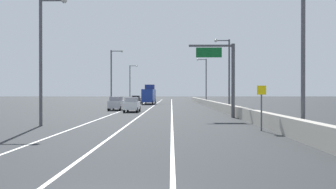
{
  "coord_description": "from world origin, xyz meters",
  "views": [
    {
      "loc": [
        1.46,
        -6.68,
        2.53
      ],
      "look_at": [
        0.92,
        44.33,
        2.25
      ],
      "focal_mm": 35.38,
      "sensor_mm": 36.0,
      "label": 1
    }
  ],
  "objects": [
    {
      "name": "car_white_2",
      "position": [
        -3.75,
        36.83,
        0.97
      ],
      "size": [
        1.89,
        4.17,
        1.94
      ],
      "color": "white",
      "rests_on": "ground_plane"
    },
    {
      "name": "ground_plane",
      "position": [
        0.0,
        64.0,
        0.0
      ],
      "size": [
        320.0,
        320.0,
        0.0
      ],
      "primitive_type": "plane",
      "color": "#26282B"
    },
    {
      "name": "lamp_post_left_mid",
      "position": [
        -8.47,
        49.08,
        5.64
      ],
      "size": [
        2.14,
        0.44,
        9.78
      ],
      "color": "#4C4C51",
      "rests_on": "ground_plane"
    },
    {
      "name": "lamp_post_right_third",
      "position": [
        8.55,
        63.52,
        5.64
      ],
      "size": [
        2.14,
        0.44,
        9.78
      ],
      "color": "#4C4C51",
      "rests_on": "ground_plane"
    },
    {
      "name": "lane_stripe_left",
      "position": [
        -5.5,
        55.0,
        0.0
      ],
      "size": [
        0.16,
        130.0,
        0.0
      ],
      "primitive_type": "cube",
      "color": "silver",
      "rests_on": "ground_plane"
    },
    {
      "name": "lamp_post_left_near",
      "position": [
        -8.25,
        18.41,
        5.64
      ],
      "size": [
        2.14,
        0.44,
        9.78
      ],
      "color": "#4C4C51",
      "rests_on": "ground_plane"
    },
    {
      "name": "lamp_post_left_far",
      "position": [
        -9.16,
        79.75,
        5.64
      ],
      "size": [
        2.14,
        0.44,
        9.78
      ],
      "color": "#4C4C51",
      "rests_on": "ground_plane"
    },
    {
      "name": "box_truck",
      "position": [
        -3.57,
        67.37,
        2.01
      ],
      "size": [
        2.69,
        9.28,
        4.38
      ],
      "color": "navy",
      "rests_on": "ground_plane"
    },
    {
      "name": "lane_stripe_right",
      "position": [
        1.5,
        55.0,
        0.0
      ],
      "size": [
        0.16,
        130.0,
        0.0
      ],
      "primitive_type": "cube",
      "color": "silver",
      "rests_on": "ground_plane"
    },
    {
      "name": "lamp_post_right_second",
      "position": [
        8.98,
        37.96,
        5.64
      ],
      "size": [
        2.14,
        0.44,
        9.78
      ],
      "color": "#4C4C51",
      "rests_on": "ground_plane"
    },
    {
      "name": "lamp_post_right_near",
      "position": [
        8.77,
        12.41,
        5.64
      ],
      "size": [
        2.14,
        0.44,
        9.78
      ],
      "color": "#4C4C51",
      "rests_on": "ground_plane"
    },
    {
      "name": "car_silver_0",
      "position": [
        -6.52,
        41.16,
        0.98
      ],
      "size": [
        1.9,
        4.45,
        1.97
      ],
      "color": "#B7B7BC",
      "rests_on": "ground_plane"
    },
    {
      "name": "lane_stripe_center",
      "position": [
        -2.0,
        55.0,
        0.0
      ],
      "size": [
        0.16,
        130.0,
        0.0
      ],
      "primitive_type": "cube",
      "color": "silver",
      "rests_on": "ground_plane"
    },
    {
      "name": "speed_advisory_sign",
      "position": [
        7.42,
        15.24,
        1.76
      ],
      "size": [
        0.6,
        0.11,
        3.0
      ],
      "color": "#4C4C51",
      "rests_on": "ground_plane"
    },
    {
      "name": "jersey_barrier_right",
      "position": [
        8.32,
        40.0,
        0.55
      ],
      "size": [
        0.6,
        120.0,
        1.1
      ],
      "primitive_type": "cube",
      "color": "#9E998E",
      "rests_on": "ground_plane"
    },
    {
      "name": "overhead_sign_gantry",
      "position": [
        6.98,
        26.9,
        4.73
      ],
      "size": [
        4.68,
        0.36,
        7.5
      ],
      "color": "#47474C",
      "rests_on": "ground_plane"
    },
    {
      "name": "car_black_1",
      "position": [
        -6.4,
        66.41,
        0.95
      ],
      "size": [
        1.88,
        4.62,
        1.9
      ],
      "color": "black",
      "rests_on": "ground_plane"
    }
  ]
}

